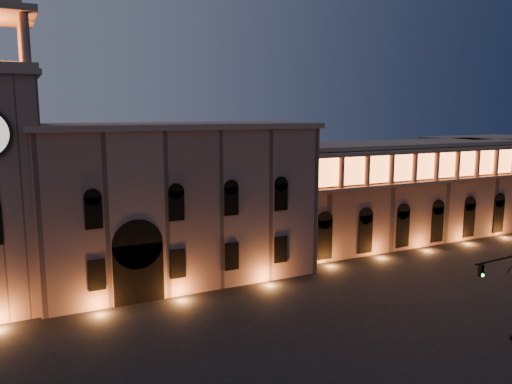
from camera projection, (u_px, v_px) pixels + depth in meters
ground at (291, 355)px, 39.04m from camera, size 160.00×160.00×0.00m
government_building at (177, 202)px, 56.13m from camera, size 30.80×12.80×17.60m
colonnade_wing at (397, 191)px, 73.12m from camera, size 40.60×11.50×14.50m
secondary_building at (484, 178)px, 90.00m from camera, size 20.00×12.00×14.00m
traffic_light at (510, 292)px, 40.43m from camera, size 5.98×0.87×8.21m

